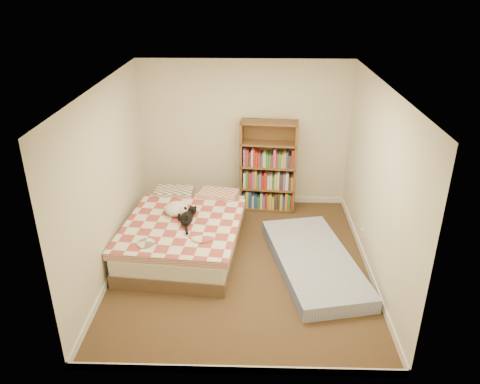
{
  "coord_description": "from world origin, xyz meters",
  "views": [
    {
      "loc": [
        0.14,
        -5.53,
        3.71
      ],
      "look_at": [
        -0.03,
        0.3,
        0.98
      ],
      "focal_mm": 35.0,
      "sensor_mm": 36.0,
      "label": 1
    }
  ],
  "objects_px": {
    "floor_mattress": "(314,262)",
    "black_cat": "(187,217)",
    "bed": "(185,232)",
    "white_dog": "(177,209)",
    "bookshelf": "(268,177)"
  },
  "relations": [
    {
      "from": "bed",
      "to": "floor_mattress",
      "type": "height_order",
      "value": "bed"
    },
    {
      "from": "bed",
      "to": "white_dog",
      "type": "height_order",
      "value": "white_dog"
    },
    {
      "from": "bed",
      "to": "bookshelf",
      "type": "height_order",
      "value": "bookshelf"
    },
    {
      "from": "bookshelf",
      "to": "white_dog",
      "type": "xyz_separation_m",
      "value": [
        -1.36,
        -1.3,
        0.04
      ]
    },
    {
      "from": "bookshelf",
      "to": "black_cat",
      "type": "distance_m",
      "value": 1.9
    },
    {
      "from": "black_cat",
      "to": "white_dog",
      "type": "bearing_deg",
      "value": 148.11
    },
    {
      "from": "floor_mattress",
      "to": "black_cat",
      "type": "distance_m",
      "value": 1.88
    },
    {
      "from": "bookshelf",
      "to": "white_dog",
      "type": "relative_size",
      "value": 3.86
    },
    {
      "from": "floor_mattress",
      "to": "white_dog",
      "type": "height_order",
      "value": "white_dog"
    },
    {
      "from": "white_dog",
      "to": "black_cat",
      "type": "bearing_deg",
      "value": -53.86
    },
    {
      "from": "bookshelf",
      "to": "floor_mattress",
      "type": "xyz_separation_m",
      "value": [
        0.6,
        -1.84,
        -0.47
      ]
    },
    {
      "from": "floor_mattress",
      "to": "white_dog",
      "type": "bearing_deg",
      "value": 152.97
    },
    {
      "from": "bed",
      "to": "floor_mattress",
      "type": "bearing_deg",
      "value": -8.43
    },
    {
      "from": "black_cat",
      "to": "bed",
      "type": "bearing_deg",
      "value": 131.33
    },
    {
      "from": "black_cat",
      "to": "white_dog",
      "type": "distance_m",
      "value": 0.26
    }
  ]
}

